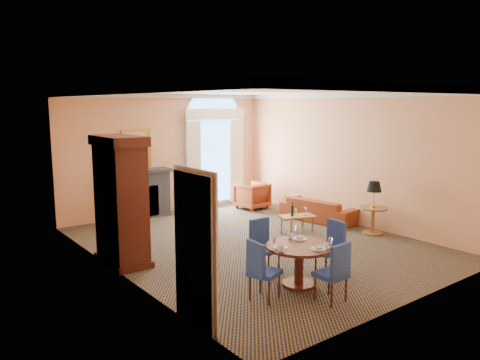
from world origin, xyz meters
TOP-DOWN VIEW (x-y plane):
  - ground at (0.00, 0.00)m, footprint 7.50×7.50m
  - room_envelope at (-0.03, 0.67)m, footprint 6.04×7.52m
  - armoire at (-2.72, 0.53)m, footprint 0.68×1.21m
  - dining_table at (-0.91, -2.27)m, footprint 1.09×1.09m
  - dining_chair_north at (-0.91, -1.37)m, footprint 0.51×0.51m
  - dining_chair_south at (-0.96, -3.08)m, footprint 0.43×0.45m
  - dining_chair_east at (-0.04, -2.20)m, footprint 0.51×0.51m
  - dining_chair_west at (-1.78, -2.33)m, footprint 0.53×0.53m
  - sofa at (2.55, 0.54)m, footprint 1.10×2.06m
  - armchair at (2.08, 2.67)m, footprint 0.86×0.88m
  - coffee_table at (1.31, 0.05)m, footprint 0.89×0.67m
  - side_table at (2.60, -1.07)m, footprint 0.62×0.62m

SIDE VIEW (x-z plane):
  - ground at x=0.00m, z-range 0.00..0.00m
  - sofa at x=2.55m, z-range 0.00..0.57m
  - armchair at x=2.08m, z-range 0.00..0.73m
  - coffee_table at x=1.31m, z-range 0.02..0.74m
  - dining_table at x=-0.91m, z-range 0.07..0.95m
  - dining_chair_north at x=-0.91m, z-range 0.06..1.00m
  - dining_chair_south at x=-0.96m, z-range 0.06..1.00m
  - dining_chair_east at x=-0.04m, z-range 0.06..1.00m
  - dining_chair_west at x=-1.78m, z-range 0.06..1.00m
  - side_table at x=2.60m, z-range 0.15..1.34m
  - armoire at x=-2.72m, z-range -0.04..2.32m
  - room_envelope at x=-0.03m, z-range 0.78..4.23m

